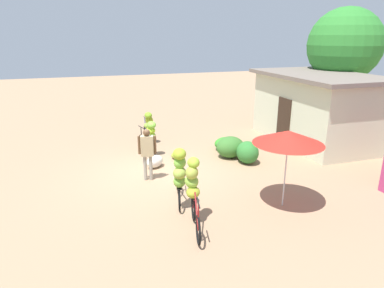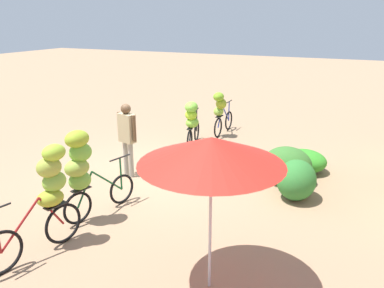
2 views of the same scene
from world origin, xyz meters
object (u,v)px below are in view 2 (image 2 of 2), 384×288
(bicycle_leftmost, at_px, (221,109))
(bicycle_by_shop, at_px, (47,191))
(person_vendor, at_px, (127,132))
(banana_pile_on_ground, at_px, (210,158))
(produce_sack, at_px, (166,156))
(bicycle_center_loaded, at_px, (83,167))
(bicycle_near_pile, at_px, (192,120))
(market_umbrella, at_px, (211,151))

(bicycle_leftmost, bearing_deg, bicycle_by_shop, -2.00)
(person_vendor, bearing_deg, banana_pile_on_ground, 138.48)
(produce_sack, bearing_deg, bicycle_center_loaded, 0.65)
(produce_sack, xyz_separation_m, person_vendor, (1.01, -0.43, 0.84))
(bicycle_near_pile, relative_size, person_vendor, 0.95)
(bicycle_leftmost, relative_size, produce_sack, 2.26)
(bicycle_near_pile, height_order, produce_sack, bicycle_near_pile)
(bicycle_center_loaded, height_order, produce_sack, bicycle_center_loaded)
(bicycle_leftmost, relative_size, bicycle_center_loaded, 0.92)
(market_umbrella, height_order, bicycle_leftmost, market_umbrella)
(bicycle_near_pile, xyz_separation_m, bicycle_center_loaded, (4.43, -0.08, 0.19))
(market_umbrella, distance_m, bicycle_by_shop, 2.84)
(market_umbrella, distance_m, bicycle_near_pile, 5.97)
(market_umbrella, height_order, bicycle_near_pile, market_umbrella)
(bicycle_near_pile, relative_size, banana_pile_on_ground, 2.87)
(produce_sack, bearing_deg, person_vendor, -23.06)
(bicycle_center_loaded, distance_m, produce_sack, 3.20)
(bicycle_leftmost, xyz_separation_m, bicycle_near_pile, (1.60, -0.24, 0.01))
(market_umbrella, relative_size, person_vendor, 1.25)
(bicycle_by_shop, relative_size, banana_pile_on_ground, 3.00)
(market_umbrella, height_order, banana_pile_on_ground, market_umbrella)
(bicycle_by_shop, bearing_deg, bicycle_near_pile, 179.96)
(bicycle_near_pile, height_order, person_vendor, person_vendor)
(bicycle_by_shop, height_order, banana_pile_on_ground, bicycle_by_shop)
(produce_sack, relative_size, person_vendor, 0.41)
(bicycle_by_shop, distance_m, produce_sack, 4.10)
(market_umbrella, xyz_separation_m, person_vendor, (-2.88, -3.19, -0.92))
(bicycle_center_loaded, xyz_separation_m, banana_pile_on_ground, (-3.67, 0.94, -0.90))
(bicycle_leftmost, distance_m, bicycle_near_pile, 1.62)
(bicycle_center_loaded, distance_m, bicycle_by_shop, 0.95)
(bicycle_leftmost, xyz_separation_m, bicycle_center_loaded, (6.03, -0.32, 0.19))
(bicycle_by_shop, distance_m, person_vendor, 3.07)
(person_vendor, bearing_deg, bicycle_near_pile, 166.96)
(market_umbrella, xyz_separation_m, banana_pile_on_ground, (-4.46, -1.79, -1.84))
(bicycle_center_loaded, relative_size, produce_sack, 2.45)
(bicycle_leftmost, bearing_deg, bicycle_center_loaded, -3.05)
(bicycle_by_shop, bearing_deg, person_vendor, -169.87)
(banana_pile_on_ground, bearing_deg, person_vendor, -41.52)
(bicycle_leftmost, bearing_deg, banana_pile_on_ground, 14.71)
(bicycle_by_shop, height_order, produce_sack, bicycle_by_shop)
(bicycle_leftmost, height_order, produce_sack, bicycle_leftmost)
(bicycle_leftmost, height_order, banana_pile_on_ground, bicycle_leftmost)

